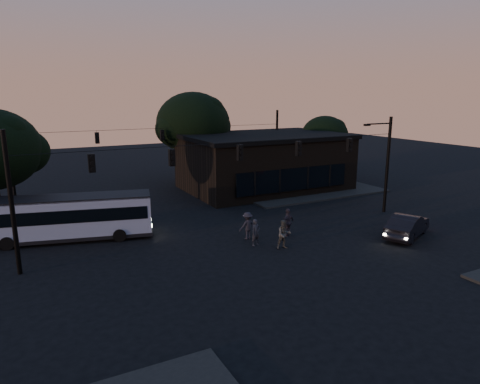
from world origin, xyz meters
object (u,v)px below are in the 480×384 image
pedestrian_b (284,234)px  building (264,161)px  pedestrian_c (288,222)px  pedestrian_d (248,226)px  bus (70,216)px  car (407,226)px  pedestrian_a (256,232)px

pedestrian_b → building: bearing=73.2°
pedestrian_c → pedestrian_d: size_ratio=1.05×
bus → pedestrian_b: bearing=-20.5°
car → pedestrian_a: 10.13m
bus → pedestrian_a: bearing=-18.7°
car → pedestrian_b: pedestrian_b is taller
car → pedestrian_d: size_ratio=2.61×
pedestrian_b → pedestrian_d: (-1.08, 2.62, -0.01)m
building → bus: 20.37m
car → building: bearing=-22.5°
building → car: building is taller
pedestrian_b → pedestrian_c: bearing=60.3°
pedestrian_a → pedestrian_d: (0.15, 1.32, 0.05)m
building → bus: building is taller
bus → pedestrian_b: 13.62m
building → pedestrian_c: building is taller
pedestrian_c → building: bearing=-134.9°
pedestrian_a → building: bearing=45.0°
building → pedestrian_b: (-7.72, -15.25, -1.81)m
pedestrian_c → pedestrian_a: bearing=-9.1°
pedestrian_c → pedestrian_d: (-2.60, 0.78, -0.05)m
pedestrian_a → pedestrian_b: 1.78m
building → car: 17.29m
pedestrian_a → pedestrian_d: size_ratio=0.94×
bus → pedestrian_c: size_ratio=5.54×
pedestrian_d → car: bearing=152.7°
bus → pedestrian_c: (12.71, -5.92, -0.66)m
building → bus: size_ratio=1.48×
pedestrian_d → pedestrian_c: bearing=161.6°
pedestrian_b → pedestrian_d: size_ratio=1.01×
pedestrian_a → pedestrian_b: (1.22, -1.30, 0.06)m
building → pedestrian_b: bearing=-116.9°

